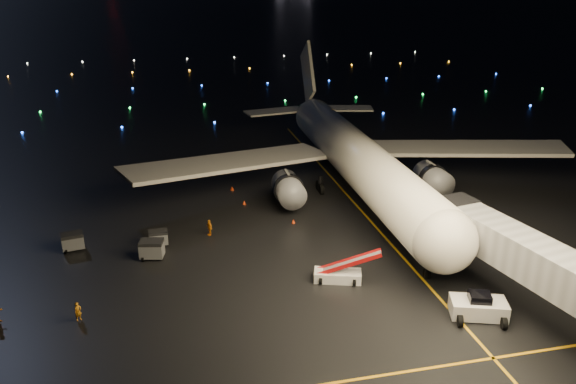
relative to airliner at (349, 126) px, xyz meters
name	(u,v)px	position (x,y,z in m)	size (l,w,h in m)	color
ground	(173,24)	(-12.98, 274.74, -7.84)	(2000.00, 2000.00, 0.00)	black
lane_centre	(368,218)	(-0.98, -10.26, -7.83)	(0.25, 80.00, 0.02)	orange
airliner	(349,126)	(0.00, 0.00, 0.00)	(55.32, 52.55, 15.67)	silver
pushback_tug	(479,305)	(0.66, -30.31, -6.83)	(4.24, 2.22, 2.02)	silver
belt_loader	(338,266)	(-8.34, -22.59, -6.39)	(5.98, 1.63, 2.90)	silver
crew_a	(78,312)	(-29.65, -24.03, -7.06)	(0.57, 0.37, 1.56)	orange
crew_c	(209,227)	(-18.38, -10.83, -6.98)	(1.00, 0.42, 1.71)	orange
safety_cone_0	(293,221)	(-9.30, -9.83, -7.60)	(0.41, 0.41, 0.47)	#E83C10
safety_cone_1	(232,188)	(-14.44, 1.66, -7.58)	(0.45, 0.45, 0.51)	#E83C10
safety_cone_2	(244,202)	(-13.67, -3.31, -7.60)	(0.42, 0.42, 0.48)	#E83C10
safety_cone_3	(135,182)	(-26.34, 6.61, -7.60)	(0.42, 0.42, 0.47)	#E83C10
taxiway_lights	(198,81)	(-12.98, 80.74, -7.66)	(164.00, 92.00, 0.36)	black
baggage_cart_0	(159,238)	(-23.48, -12.00, -7.07)	(1.80, 1.26, 1.53)	gray
baggage_cart_1	(152,249)	(-24.11, -14.73, -6.92)	(2.14, 1.50, 1.82)	gray
baggage_cart_2	(73,242)	(-31.61, -11.21, -6.98)	(2.02, 1.41, 1.71)	gray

